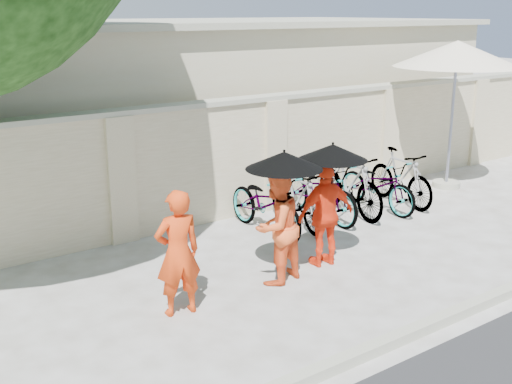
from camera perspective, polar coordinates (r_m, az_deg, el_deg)
ground at (r=8.48m, az=3.61°, el=-8.81°), size 80.00×80.00×0.00m
kerb at (r=7.37m, az=12.29°, el=-12.67°), size 40.00×0.16×0.12m
compound_wall at (r=11.17m, az=-2.83°, el=2.72°), size 20.00×0.30×2.00m
building_behind at (r=14.78m, az=-7.79°, el=8.20°), size 14.00×6.00×3.20m
monk_left at (r=7.66m, az=-6.96°, el=-5.40°), size 0.61×0.44×1.55m
monk_center at (r=8.48m, az=1.84°, el=-3.07°), size 0.88×0.76×1.57m
parasol_center at (r=8.20m, az=2.52°, el=2.82°), size 1.00×1.00×0.91m
monk_right at (r=9.12m, az=6.21°, el=-1.99°), size 0.93×0.49×1.51m
parasol_right at (r=8.84m, az=6.83°, el=3.55°), size 0.97×0.97×0.92m
patio_umbrella at (r=13.46m, az=17.43°, el=11.51°), size 2.69×2.69×2.97m
bike_0 at (r=10.44m, az=0.87°, el=-1.04°), size 0.72×1.92×1.00m
bike_1 at (r=10.74m, az=3.69°, el=-0.55°), size 0.70×1.74×1.02m
bike_2 at (r=11.20m, az=5.69°, el=0.13°), size 0.73×1.97×1.03m
bike_3 at (r=11.51m, az=8.34°, el=0.76°), size 0.80×1.96×1.14m
bike_4 at (r=11.88m, az=10.76°, el=0.64°), size 0.64×1.80×0.94m
bike_5 at (r=12.30m, az=12.74°, el=1.29°), size 0.72×1.79×1.05m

